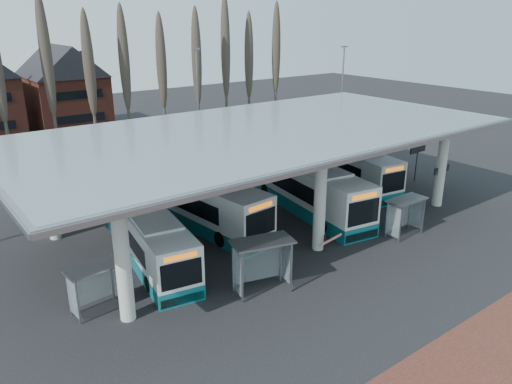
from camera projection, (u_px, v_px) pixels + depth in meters
ground at (349, 264)px, 27.87m from camera, size 140.00×140.00×0.00m
station_canopy at (262, 138)px, 31.97m from camera, size 32.00×16.00×6.34m
poplar_row at (108, 61)px, 49.70m from camera, size 45.10×1.10×14.50m
lamp_post_b at (198, 99)px, 49.02m from camera, size 0.80×0.16×10.17m
lamp_post_c at (342, 94)px, 52.49m from camera, size 0.80×0.16×10.17m
bus_0 at (148, 236)px, 28.04m from camera, size 4.07×11.17×3.04m
bus_1 at (197, 200)px, 32.98m from camera, size 3.78×12.43×3.40m
bus_2 at (305, 187)px, 35.40m from camera, size 4.61×12.78×3.48m
bus_3 at (342, 165)px, 40.85m from camera, size 4.16×11.92×3.25m
shelter_0 at (93, 278)px, 23.03m from camera, size 2.58×1.44×2.30m
shelter_1 at (261, 254)px, 24.59m from camera, size 3.31×2.22×2.81m
shelter_2 at (404, 208)px, 31.06m from camera, size 2.64×1.32×2.45m
info_sign_0 at (441, 172)px, 35.98m from camera, size 1.95×0.23×2.90m
info_sign_1 at (418, 152)px, 41.02m from camera, size 2.00×0.17×2.97m
barrier at (329, 241)px, 28.85m from camera, size 2.13×0.76×1.07m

